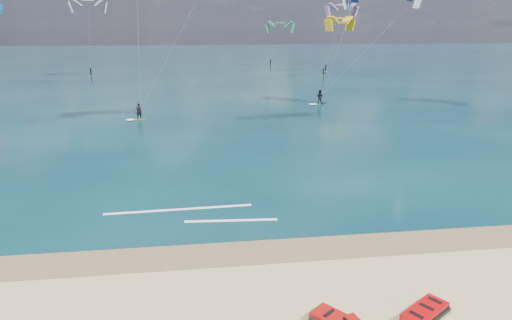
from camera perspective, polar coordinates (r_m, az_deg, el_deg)
The scene contains 8 objects.
ground at distance 55.71m, azimuth -8.99°, elevation 6.58°, with size 320.00×320.00×0.00m, color tan.
wet_sand_strip at distance 20.32m, azimuth -10.88°, elevation -11.79°, with size 320.00×2.40×0.01m, color brown.
sea at distance 119.25m, azimuth -8.44°, elevation 11.92°, with size 320.00×200.00×0.04m, color #092735.
packed_kite_right at distance 17.38m, azimuth 20.27°, elevation -17.98°, with size 2.10×1.16×0.42m, color red, non-canonical shape.
kitesurfer_main at distance 45.36m, azimuth -12.65°, elevation 14.84°, with size 10.90×6.77×16.33m.
kitesurfer_far at distance 55.17m, azimuth 11.85°, elevation 14.55°, with size 12.29×7.99×15.21m.
shoreline_foam at distance 24.25m, azimuth -7.28°, elevation -6.64°, with size 8.93×2.35×0.01m.
distant_kites at distance 92.41m, azimuth -11.50°, elevation 14.21°, with size 78.10×32.67×13.85m.
Camera 1 is at (1.40, -14.86, 9.59)m, focal length 32.00 mm.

